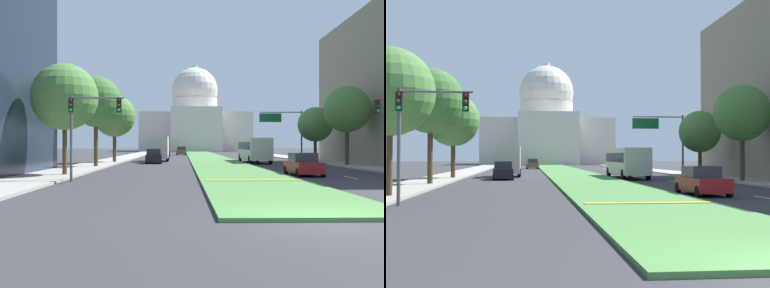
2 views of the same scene
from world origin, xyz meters
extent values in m
plane|color=#333335|center=(0.00, 64.54, 0.00)|extent=(283.96, 283.96, 0.00)
cube|color=#4C8442|center=(0.00, 58.08, 0.07)|extent=(6.20, 116.17, 0.14)
cube|color=gold|center=(0.00, 12.65, 0.16)|extent=(5.58, 0.50, 0.04)
cube|color=silver|center=(7.22, 16.65, 0.00)|extent=(0.16, 2.40, 0.01)
cube|color=silver|center=(7.22, 26.88, 0.00)|extent=(0.16, 2.40, 0.01)
cube|color=silver|center=(7.22, 33.02, 0.00)|extent=(0.16, 2.40, 0.01)
cube|color=silver|center=(7.22, 47.81, 0.00)|extent=(0.16, 2.40, 0.01)
cube|color=silver|center=(7.22, 53.40, 0.00)|extent=(0.16, 2.40, 0.01)
cube|color=silver|center=(7.22, 71.61, 0.00)|extent=(0.16, 2.40, 0.01)
cube|color=#9E9991|center=(-13.35, 51.63, 0.07)|extent=(4.00, 116.17, 0.15)
cube|color=#9E9991|center=(13.35, 51.63, 0.07)|extent=(4.00, 116.17, 0.15)
cube|color=beige|center=(0.00, 129.07, 5.97)|extent=(34.08, 25.11, 11.94)
cube|color=beige|center=(0.00, 114.52, 6.57)|extent=(14.99, 4.00, 13.14)
cylinder|color=beige|center=(0.00, 129.07, 14.47)|extent=(14.55, 14.55, 5.04)
sphere|color=beige|center=(0.00, 129.07, 19.60)|extent=(14.95, 14.95, 14.95)
cylinder|color=beige|center=(0.00, 129.07, 26.33)|extent=(1.80, 1.80, 3.00)
cylinder|color=#515456|center=(-10.85, 13.98, 2.60)|extent=(0.16, 0.16, 5.20)
cube|color=black|center=(-10.85, 13.98, 4.60)|extent=(0.28, 0.24, 0.84)
sphere|color=#510F0F|center=(-10.85, 13.84, 4.88)|extent=(0.18, 0.18, 0.18)
sphere|color=#4C380F|center=(-10.85, 13.84, 4.60)|extent=(0.18, 0.18, 0.18)
sphere|color=#1ED838|center=(-10.85, 13.84, 4.32)|extent=(0.18, 0.18, 0.18)
cylinder|color=#515456|center=(-9.25, 13.98, 5.05)|extent=(3.20, 0.10, 0.10)
cube|color=black|center=(-7.97, 13.98, 4.60)|extent=(0.28, 0.24, 0.84)
sphere|color=#510F0F|center=(-7.97, 13.84, 4.88)|extent=(0.18, 0.18, 0.18)
sphere|color=#4C380F|center=(-7.97, 13.84, 4.60)|extent=(0.18, 0.18, 0.18)
sphere|color=#1ED838|center=(-7.97, 13.84, 4.32)|extent=(0.18, 0.18, 0.18)
cube|color=black|center=(7.97, 14.30, 4.60)|extent=(0.28, 0.24, 0.84)
sphere|color=#510F0F|center=(7.97, 14.16, 4.88)|extent=(0.18, 0.18, 0.18)
sphere|color=#4C380F|center=(7.97, 14.16, 4.60)|extent=(0.18, 0.18, 0.18)
sphere|color=#1ED838|center=(7.97, 14.16, 4.32)|extent=(0.18, 0.18, 0.18)
cylinder|color=#515456|center=(11.05, 42.55, 3.25)|extent=(0.20, 0.20, 6.50)
cylinder|color=#515456|center=(8.38, 42.55, 6.30)|extent=(5.33, 0.12, 0.12)
cube|color=#146033|center=(7.05, 42.50, 5.60)|extent=(2.80, 0.08, 1.10)
cylinder|color=#4C3823|center=(-12.36, 18.16, 2.14)|extent=(0.31, 0.31, 4.28)
sphere|color=#4C7F3D|center=(-12.36, 18.16, 5.56)|extent=(4.66, 4.66, 4.66)
cylinder|color=#4C3823|center=(-12.44, 29.56, 2.49)|extent=(0.39, 0.39, 4.99)
sphere|color=#3D7033|center=(-12.44, 29.56, 6.33)|extent=(4.90, 4.90, 4.90)
cylinder|color=#4C3823|center=(12.66, 31.54, 2.25)|extent=(0.38, 0.38, 4.51)
sphere|color=#4C7F3D|center=(12.66, 31.54, 5.80)|extent=(4.70, 4.70, 4.70)
cylinder|color=#4C3823|center=(-12.28, 40.05, 2.12)|extent=(0.42, 0.42, 4.25)
sphere|color=#4C7F3D|center=(-12.28, 40.05, 5.63)|extent=(5.03, 5.03, 5.03)
cylinder|color=#4C3823|center=(12.08, 40.22, 1.75)|extent=(0.38, 0.38, 3.50)
sphere|color=#4C7F3D|center=(12.08, 40.22, 4.65)|extent=(4.21, 4.21, 4.21)
cube|color=maroon|center=(4.58, 18.68, 0.61)|extent=(1.87, 4.42, 0.77)
cube|color=#282D38|center=(4.58, 18.85, 1.31)|extent=(1.64, 2.12, 0.63)
cylinder|color=black|center=(5.43, 16.92, 0.32)|extent=(0.22, 0.64, 0.64)
cylinder|color=black|center=(3.73, 16.92, 0.32)|extent=(0.22, 0.64, 0.64)
cylinder|color=black|center=(5.44, 20.43, 0.32)|extent=(0.22, 0.64, 0.64)
cylinder|color=black|center=(3.74, 20.43, 0.32)|extent=(0.22, 0.64, 0.64)
cube|color=black|center=(-7.49, 38.68, 0.63)|extent=(2.09, 4.73, 0.82)
cube|color=#282D38|center=(-7.48, 38.50, 1.37)|extent=(1.72, 2.31, 0.67)
cylinder|color=black|center=(-8.43, 40.50, 0.32)|extent=(0.26, 0.65, 0.64)
cylinder|color=black|center=(-6.78, 40.59, 0.32)|extent=(0.26, 0.65, 0.64)
cylinder|color=black|center=(-8.21, 36.77, 0.32)|extent=(0.26, 0.65, 0.64)
cylinder|color=black|center=(-6.56, 36.87, 0.32)|extent=(0.26, 0.65, 0.64)
cube|color=black|center=(7.01, 51.44, 0.63)|extent=(1.92, 4.54, 0.83)
cube|color=#282D38|center=(7.01, 51.62, 1.38)|extent=(1.66, 2.19, 0.68)
cylinder|color=black|center=(7.84, 49.62, 0.32)|extent=(0.23, 0.64, 0.64)
cylinder|color=black|center=(6.14, 49.64, 0.32)|extent=(0.23, 0.64, 0.64)
cylinder|color=black|center=(7.88, 53.24, 0.32)|extent=(0.23, 0.64, 0.64)
cylinder|color=black|center=(6.19, 53.26, 0.32)|extent=(0.23, 0.64, 0.64)
cube|color=black|center=(-7.29, 66.94, 0.61)|extent=(2.01, 4.53, 0.78)
cube|color=#282D38|center=(-7.28, 66.76, 1.32)|extent=(1.69, 2.21, 0.64)
cylinder|color=black|center=(-8.20, 68.67, 0.32)|extent=(0.25, 0.65, 0.64)
cylinder|color=black|center=(-6.55, 68.75, 0.32)|extent=(0.25, 0.65, 0.64)
cylinder|color=black|center=(-8.03, 65.13, 0.32)|extent=(0.25, 0.65, 0.64)
cylinder|color=black|center=(-6.39, 65.21, 0.32)|extent=(0.25, 0.65, 0.64)
cube|color=brown|center=(-4.33, 77.90, 0.64)|extent=(2.12, 4.35, 0.84)
cube|color=#282D38|center=(-4.32, 77.73, 1.40)|extent=(1.78, 2.13, 0.69)
cylinder|color=black|center=(-5.29, 79.54, 0.32)|extent=(0.25, 0.65, 0.64)
cylinder|color=black|center=(-3.54, 79.63, 0.32)|extent=(0.25, 0.65, 0.64)
cylinder|color=black|center=(-5.12, 76.18, 0.32)|extent=(0.25, 0.65, 0.64)
cylinder|color=black|center=(-3.37, 76.27, 0.32)|extent=(0.25, 0.65, 0.64)
cube|color=maroon|center=(-7.11, 47.20, 1.45)|extent=(2.30, 2.00, 2.20)
cube|color=beige|center=(-7.11, 44.00, 1.80)|extent=(2.30, 4.40, 2.80)
cylinder|color=black|center=(-8.16, 47.20, 0.45)|extent=(0.30, 0.90, 0.90)
cylinder|color=black|center=(-6.06, 47.20, 0.45)|extent=(0.30, 0.90, 0.90)
cylinder|color=black|center=(-8.16, 42.90, 0.45)|extent=(0.30, 0.90, 0.90)
cylinder|color=black|center=(-6.06, 42.90, 0.45)|extent=(0.30, 0.90, 0.90)
cube|color=beige|center=(4.58, 40.34, 1.70)|extent=(2.50, 11.00, 2.50)
cube|color=#232833|center=(4.58, 40.34, 2.05)|extent=(2.52, 10.12, 0.90)
cylinder|color=black|center=(5.73, 36.04, 0.50)|extent=(0.32, 1.00, 1.00)
cylinder|color=black|center=(3.43, 36.04, 0.50)|extent=(0.32, 1.00, 1.00)
cylinder|color=black|center=(5.73, 44.24, 0.50)|extent=(0.32, 1.00, 1.00)
cylinder|color=black|center=(3.43, 44.24, 0.50)|extent=(0.32, 1.00, 1.00)
camera|label=1|loc=(-4.15, -12.45, 2.27)|focal=40.77mm
camera|label=2|loc=(-5.23, -8.72, 2.19)|focal=46.93mm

